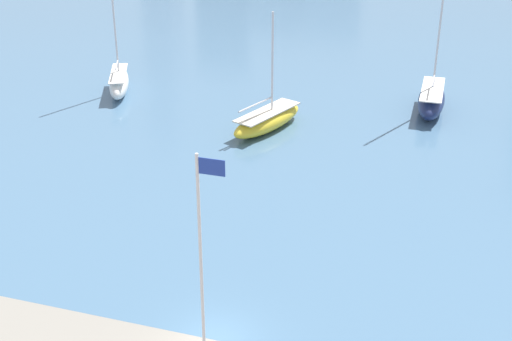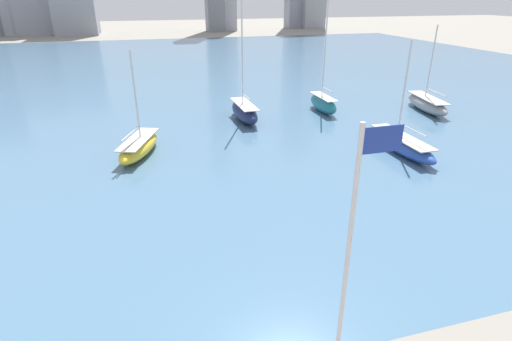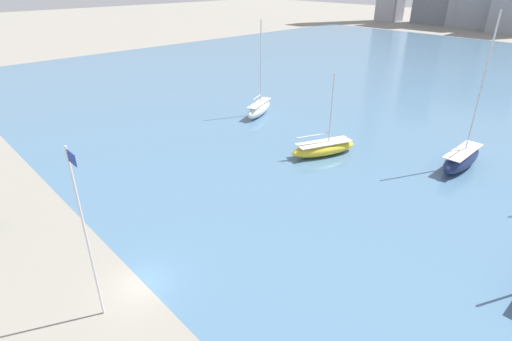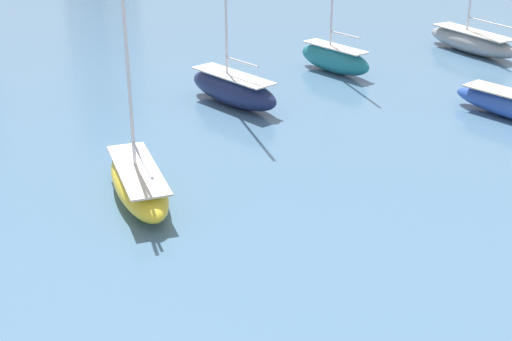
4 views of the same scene
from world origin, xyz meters
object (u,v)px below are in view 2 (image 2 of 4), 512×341
Objects in this scene: sailboat_teal at (323,103)px; sailboat_yellow at (139,146)px; flag_pole at (345,299)px; sailboat_gray at (427,104)px; sailboat_blue at (401,144)px; sailboat_navy at (244,111)px.

sailboat_yellow is (-24.18, -9.60, -0.30)m from sailboat_teal.
flag_pole is 1.07× the size of sailboat_gray.
sailboat_teal is 26.02m from sailboat_yellow.
flag_pole reaches higher than sailboat_blue.
sailboat_navy is (-11.25, -1.09, 0.01)m from sailboat_teal.
sailboat_blue is at bearing -85.55° from sailboat_teal.
sailboat_navy is at bearing 129.85° from sailboat_blue.
sailboat_gray is 25.18m from sailboat_navy.
sailboat_navy is (-12.53, 14.91, 0.31)m from sailboat_blue.
sailboat_navy is at bearing 53.92° from sailboat_yellow.
flag_pole is 48.96m from sailboat_gray.
sailboat_blue is 17.76m from sailboat_gray.
sailboat_gray is (38.00, 6.16, 0.10)m from sailboat_yellow.
sailboat_gray is at bearing 49.12° from flag_pole.
sailboat_navy is at bearing -174.57° from sailboat_teal.
flag_pole is at bearing -58.07° from sailboat_yellow.
sailboat_blue is (1.27, -16.00, -0.30)m from sailboat_teal.
flag_pole is 0.71× the size of sailboat_navy.
sailboat_navy is (12.93, 8.51, 0.30)m from sailboat_yellow.
flag_pole is 31.46m from sailboat_blue.
sailboat_teal reaches higher than sailboat_blue.
sailboat_yellow is 15.48m from sailboat_navy.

